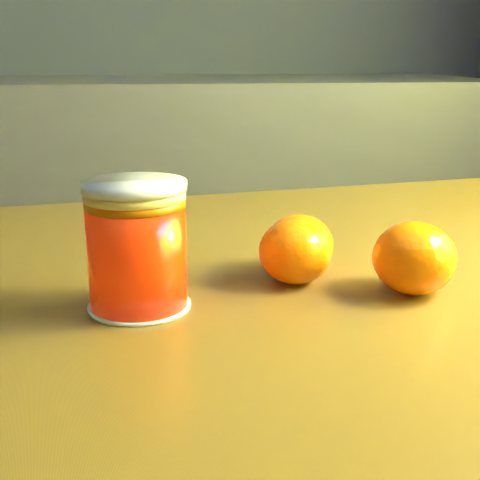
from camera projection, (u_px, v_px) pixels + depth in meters
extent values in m
cube|color=brown|center=(273.00, 302.00, 0.59)|extent=(1.15, 0.89, 0.04)
cylinder|color=#522A14|center=(472.00, 432.00, 1.09)|extent=(0.05, 0.05, 0.74)
cylinder|color=#F92704|center=(137.00, 254.00, 0.51)|extent=(0.07, 0.07, 0.09)
cylinder|color=#FFD168|center=(135.00, 195.00, 0.49)|extent=(0.08, 0.08, 0.01)
cylinder|color=silver|center=(134.00, 187.00, 0.49)|extent=(0.08, 0.08, 0.00)
ellipsoid|color=#FF6F05|center=(299.00, 244.00, 0.59)|extent=(0.08, 0.08, 0.05)
ellipsoid|color=#FF6F05|center=(295.00, 252.00, 0.57)|extent=(0.07, 0.07, 0.06)
ellipsoid|color=#FF6F05|center=(414.00, 258.00, 0.54)|extent=(0.07, 0.07, 0.06)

